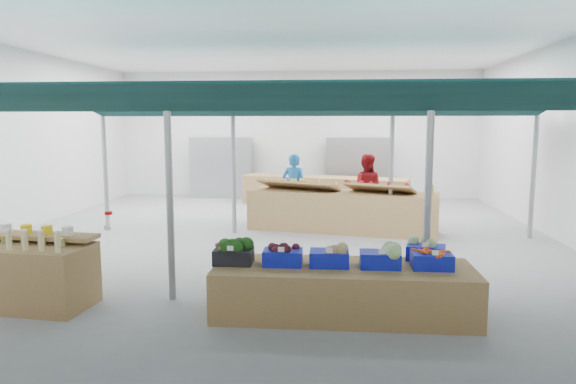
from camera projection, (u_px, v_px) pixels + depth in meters
name	position (u px, v px, depth m)	size (l,w,h in m)	color
floor	(275.00, 238.00, 11.13)	(13.00, 13.00, 0.00)	gray
hall	(282.00, 116.00, 12.20)	(13.00, 13.00, 13.00)	silver
pole_grid	(306.00, 161.00, 9.10)	(10.00, 4.60, 3.00)	gray
awnings	(306.00, 106.00, 8.97)	(9.50, 7.08, 0.30)	black
back_shelving_left	(222.00, 168.00, 17.15)	(2.00, 0.50, 2.00)	#B23F33
back_shelving_right	(357.00, 169.00, 16.74)	(2.00, 0.50, 2.00)	#B23F33
bottle_shelf	(22.00, 272.00, 6.98)	(1.98, 1.30, 1.13)	brown
veg_counter	(343.00, 290.00, 6.63)	(3.33, 1.11, 0.65)	brown
fruit_counter	(342.00, 211.00, 11.83)	(4.30, 1.02, 0.92)	brown
far_counter	(324.00, 192.00, 15.39)	(4.95, 0.99, 0.89)	brown
crate_stack	(440.00, 284.00, 7.04)	(0.46, 0.32, 0.56)	#0F18A3
vendor_left	(294.00, 188.00, 12.97)	(0.63, 0.41, 1.72)	blue
vendor_right	(366.00, 188.00, 12.81)	(0.84, 0.65, 1.72)	maroon
crate_broccoli	(234.00, 252.00, 6.69)	(0.50, 0.40, 0.35)	black
crate_beets	(283.00, 255.00, 6.64)	(0.50, 0.40, 0.29)	#0F18A3
crate_celeriac	(329.00, 255.00, 6.59)	(0.50, 0.40, 0.31)	#0F18A3
crate_cabbage	(380.00, 255.00, 6.53)	(0.50, 0.40, 0.35)	#0F18A3
crate_carrots	(432.00, 260.00, 6.48)	(0.50, 0.40, 0.29)	#0F18A3
sparrow	(220.00, 247.00, 6.58)	(0.12, 0.09, 0.11)	brown
pole_ribbon	(108.00, 214.00, 7.90)	(0.12, 0.12, 0.28)	red
apple_heap_yellow	(298.00, 183.00, 11.94)	(2.02, 1.38, 0.27)	#997247
apple_heap_red	(380.00, 186.00, 11.40)	(1.65, 1.23, 0.27)	#997247
pineapple	(430.00, 187.00, 11.09)	(0.14, 0.14, 0.39)	#8C6019
crate_extra	(426.00, 249.00, 6.89)	(0.57, 0.46, 0.32)	#0F18A3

